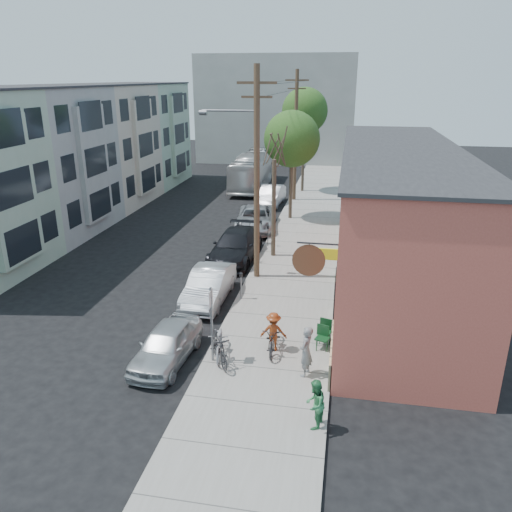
% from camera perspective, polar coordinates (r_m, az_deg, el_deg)
% --- Properties ---
extents(ground, '(120.00, 120.00, 0.00)m').
position_cam_1_polar(ground, '(22.01, -8.25, -6.27)').
color(ground, black).
extents(sidewalk, '(4.50, 58.00, 0.15)m').
position_cam_1_polar(sidewalk, '(31.25, 5.57, 1.97)').
color(sidewalk, gray).
rests_on(sidewalk, ground).
extents(cafe_building, '(6.60, 20.20, 6.61)m').
position_cam_1_polar(cafe_building, '(24.59, 15.62, 4.23)').
color(cafe_building, '#B25042').
rests_on(cafe_building, ground).
extents(apartment_row, '(6.30, 32.00, 9.00)m').
position_cam_1_polar(apartment_row, '(37.87, -19.25, 11.00)').
color(apartment_row, '#9EB69A').
rests_on(apartment_row, ground).
extents(end_cap_building, '(18.00, 8.00, 12.00)m').
position_cam_1_polar(end_cap_building, '(61.38, 2.44, 16.44)').
color(end_cap_building, '#9A9A95').
rests_on(end_cap_building, ground).
extents(sign_post, '(0.07, 0.45, 2.80)m').
position_cam_1_polar(sign_post, '(17.27, -5.11, -7.01)').
color(sign_post, slate).
rests_on(sign_post, sidewalk).
extents(parking_meter_near, '(0.14, 0.14, 1.24)m').
position_cam_1_polar(parking_meter_near, '(22.30, -1.72, -2.94)').
color(parking_meter_near, slate).
rests_on(parking_meter_near, sidewalk).
extents(parking_meter_far, '(0.14, 0.14, 1.24)m').
position_cam_1_polar(parking_meter_far, '(29.31, 1.38, 2.71)').
color(parking_meter_far, slate).
rests_on(parking_meter_far, sidewalk).
extents(utility_pole_near, '(3.57, 0.28, 10.00)m').
position_cam_1_polar(utility_pole_near, '(23.66, -0.06, 9.60)').
color(utility_pole_near, '#503A28').
rests_on(utility_pole_near, sidewalk).
extents(utility_pole_far, '(1.80, 0.28, 10.00)m').
position_cam_1_polar(utility_pole_far, '(40.26, 4.55, 13.69)').
color(utility_pole_far, '#503A28').
rests_on(utility_pole_far, sidewalk).
extents(tree_bare, '(0.24, 0.24, 5.36)m').
position_cam_1_polar(tree_bare, '(27.25, 2.03, 5.41)').
color(tree_bare, '#44392C').
rests_on(tree_bare, sidewalk).
extents(tree_leafy_mid, '(3.80, 3.80, 7.40)m').
position_cam_1_polar(tree_leafy_mid, '(34.59, 4.12, 13.18)').
color(tree_leafy_mid, '#44392C').
rests_on(tree_leafy_mid, sidewalk).
extents(tree_leafy_far, '(3.83, 3.83, 8.68)m').
position_cam_1_polar(tree_leafy_far, '(43.49, 5.59, 16.16)').
color(tree_leafy_far, '#44392C').
rests_on(tree_leafy_far, sidewalk).
extents(patio_chair_a, '(0.62, 0.62, 0.88)m').
position_cam_1_polar(patio_chair_a, '(19.10, 7.93, -8.55)').
color(patio_chair_a, '#0F381A').
rests_on(patio_chair_a, sidewalk).
extents(patio_chair_b, '(0.63, 0.63, 0.88)m').
position_cam_1_polar(patio_chair_b, '(18.65, 7.59, -9.28)').
color(patio_chair_b, '#0F381A').
rests_on(patio_chair_b, sidewalk).
extents(patron_grey, '(0.58, 0.74, 1.78)m').
position_cam_1_polar(patron_grey, '(16.87, 5.73, -10.80)').
color(patron_grey, slate).
rests_on(patron_grey, sidewalk).
extents(patron_green, '(0.70, 0.83, 1.50)m').
position_cam_1_polar(patron_green, '(14.77, 6.74, -16.46)').
color(patron_green, '#338049').
rests_on(patron_green, sidewalk).
extents(cyclist, '(0.99, 0.60, 1.49)m').
position_cam_1_polar(cyclist, '(18.30, 2.01, -8.62)').
color(cyclist, maroon).
rests_on(cyclist, sidewalk).
extents(cyclist_bike, '(0.79, 2.03, 1.05)m').
position_cam_1_polar(cyclist_bike, '(18.40, 2.00, -9.22)').
color(cyclist_bike, black).
rests_on(cyclist_bike, sidewalk).
extents(parked_bike_a, '(1.41, 1.88, 1.13)m').
position_cam_1_polar(parked_bike_a, '(17.66, -4.26, -10.48)').
color(parked_bike_a, black).
rests_on(parked_bike_a, sidewalk).
extents(parked_bike_b, '(1.04, 2.08, 1.04)m').
position_cam_1_polar(parked_bike_b, '(18.14, -4.18, -9.74)').
color(parked_bike_b, slate).
rests_on(parked_bike_b, sidewalk).
extents(car_0, '(1.84, 4.06, 1.35)m').
position_cam_1_polar(car_0, '(18.19, -10.19, -9.92)').
color(car_0, '#AFB3B7').
rests_on(car_0, ground).
extents(car_1, '(1.59, 4.52, 1.49)m').
position_cam_1_polar(car_1, '(22.58, -5.41, -3.38)').
color(car_1, silver).
rests_on(car_1, ground).
extents(car_2, '(2.39, 5.57, 1.60)m').
position_cam_1_polar(car_2, '(27.55, -2.34, 1.17)').
color(car_2, black).
rests_on(car_2, ground).
extents(car_3, '(2.99, 5.55, 1.48)m').
position_cam_1_polar(car_3, '(33.11, -0.09, 4.30)').
color(car_3, '#A3A5AA').
rests_on(car_3, ground).
extents(car_4, '(1.81, 4.63, 1.50)m').
position_cam_1_polar(car_4, '(39.68, 1.74, 6.92)').
color(car_4, '#AEAFB6').
rests_on(car_4, ground).
extents(bus, '(2.70, 10.99, 3.05)m').
position_cam_1_polar(bus, '(46.28, -0.30, 9.77)').
color(bus, silver).
rests_on(bus, ground).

